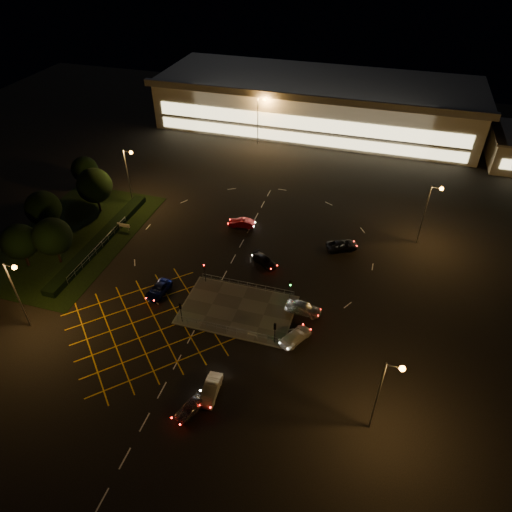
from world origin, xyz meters
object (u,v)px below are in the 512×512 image
(signal_sw, at_px, (181,308))
(car_approach_white, at_px, (296,336))
(signal_se, at_px, (275,329))
(car_right_silver, at_px, (303,308))
(signal_ne, at_px, (290,286))
(car_far_dkgrey, at_px, (264,261))
(car_left_blue, at_px, (158,290))
(signal_nw, at_px, (205,269))
(car_circ_red, at_px, (242,223))
(car_queue_white, at_px, (211,390))
(car_east_grey, at_px, (342,245))
(car_near_silver, at_px, (191,407))

(signal_sw, bearing_deg, car_approach_white, -175.35)
(signal_se, xyz_separation_m, car_right_silver, (2.22, 6.02, -1.58))
(signal_ne, bearing_deg, car_far_dkgrey, 130.31)
(signal_ne, xyz_separation_m, car_right_silver, (2.22, -1.96, -1.58))
(signal_ne, height_order, car_left_blue, signal_ne)
(signal_nw, relative_size, car_left_blue, 0.70)
(car_far_dkgrey, bearing_deg, car_circ_red, 70.18)
(signal_sw, height_order, car_far_dkgrey, signal_sw)
(signal_se, distance_m, signal_nw, 14.41)
(car_far_dkgrey, bearing_deg, car_queue_white, -145.10)
(signal_nw, bearing_deg, car_circ_red, 87.76)
(signal_nw, relative_size, car_right_silver, 0.68)
(signal_ne, height_order, car_far_dkgrey, signal_ne)
(car_left_blue, height_order, car_far_dkgrey, car_left_blue)
(car_queue_white, xyz_separation_m, car_east_grey, (9.77, 29.92, -0.04))
(car_east_grey, bearing_deg, car_right_silver, 142.33)
(car_queue_white, bearing_deg, signal_ne, 70.97)
(car_left_blue, height_order, car_approach_white, car_approach_white)
(signal_sw, distance_m, car_east_grey, 27.15)
(car_east_grey, bearing_deg, car_circ_red, 58.09)
(car_approach_white, bearing_deg, car_near_silver, 85.38)
(signal_sw, relative_size, signal_se, 1.00)
(car_far_dkgrey, distance_m, car_approach_white, 15.05)
(car_right_silver, height_order, car_approach_white, car_right_silver)
(signal_ne, height_order, car_approach_white, signal_ne)
(signal_nw, height_order, car_left_blue, signal_nw)
(car_left_blue, bearing_deg, car_queue_white, -40.77)
(car_near_silver, bearing_deg, car_approach_white, 78.30)
(car_right_silver, distance_m, car_circ_red, 21.39)
(car_queue_white, bearing_deg, signal_se, 58.64)
(car_queue_white, relative_size, car_right_silver, 0.94)
(car_far_dkgrey, height_order, car_right_silver, car_right_silver)
(car_left_blue, xyz_separation_m, car_circ_red, (5.79, 18.45, 0.07))
(car_near_silver, distance_m, car_left_blue, 19.14)
(signal_se, xyz_separation_m, car_east_grey, (5.07, 21.05, -1.69))
(car_near_silver, bearing_deg, car_right_silver, 86.47)
(car_east_grey, distance_m, car_approach_white, 20.07)
(car_approach_white, bearing_deg, signal_se, 55.41)
(signal_se, bearing_deg, car_far_dkgrey, -69.67)
(car_near_silver, bearing_deg, signal_se, 84.05)
(car_near_silver, relative_size, car_east_grey, 0.79)
(signal_se, relative_size, car_near_silver, 0.82)
(signal_sw, bearing_deg, car_circ_red, -91.44)
(car_queue_white, height_order, car_far_dkgrey, car_queue_white)
(car_circ_red, bearing_deg, car_approach_white, 26.31)
(signal_sw, height_order, car_east_grey, signal_sw)
(signal_sw, height_order, car_circ_red, signal_sw)
(car_right_silver, height_order, car_east_grey, car_right_silver)
(signal_sw, bearing_deg, signal_nw, -90.00)
(signal_sw, bearing_deg, signal_ne, -146.35)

